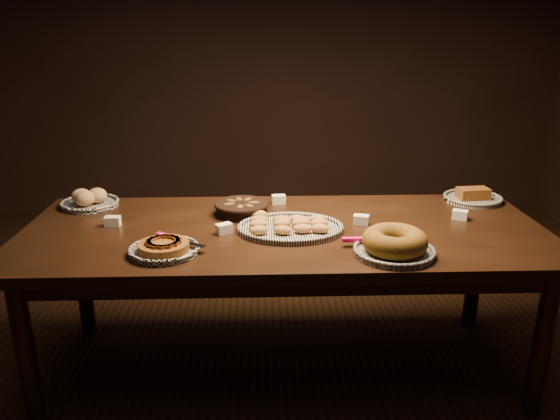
{
  "coord_description": "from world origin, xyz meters",
  "views": [
    {
      "loc": [
        -0.1,
        -2.35,
        1.62
      ],
      "look_at": [
        -0.02,
        0.05,
        0.82
      ],
      "focal_mm": 35.0,
      "sensor_mm": 36.0,
      "label": 1
    }
  ],
  "objects_px": {
    "apple_tart_plate": "(164,248)",
    "madeleine_platter": "(289,226)",
    "bundt_cake_plate": "(394,244)",
    "buffet_table": "(284,243)"
  },
  "relations": [
    {
      "from": "apple_tart_plate",
      "to": "bundt_cake_plate",
      "type": "bearing_deg",
      "value": 6.52
    },
    {
      "from": "apple_tart_plate",
      "to": "madeleine_platter",
      "type": "relative_size",
      "value": 0.67
    },
    {
      "from": "madeleine_platter",
      "to": "buffet_table",
      "type": "bearing_deg",
      "value": 141.1
    },
    {
      "from": "apple_tart_plate",
      "to": "madeleine_platter",
      "type": "height_order",
      "value": "apple_tart_plate"
    },
    {
      "from": "buffet_table",
      "to": "bundt_cake_plate",
      "type": "bearing_deg",
      "value": -36.84
    },
    {
      "from": "buffet_table",
      "to": "bundt_cake_plate",
      "type": "relative_size",
      "value": 6.4
    },
    {
      "from": "bundt_cake_plate",
      "to": "apple_tart_plate",
      "type": "bearing_deg",
      "value": -158.74
    },
    {
      "from": "apple_tart_plate",
      "to": "madeleine_platter",
      "type": "distance_m",
      "value": 0.58
    },
    {
      "from": "apple_tart_plate",
      "to": "bundt_cake_plate",
      "type": "distance_m",
      "value": 0.94
    },
    {
      "from": "buffet_table",
      "to": "madeleine_platter",
      "type": "height_order",
      "value": "madeleine_platter"
    }
  ]
}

